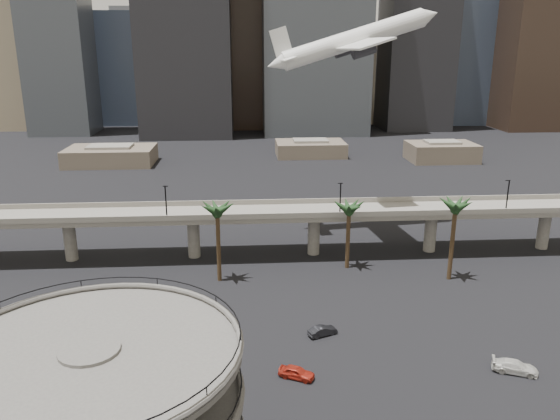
{
  "coord_description": "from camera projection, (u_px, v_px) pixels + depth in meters",
  "views": [
    {
      "loc": [
        -1.7,
        -39.4,
        36.99
      ],
      "look_at": [
        2.91,
        28.0,
        16.73
      ],
      "focal_mm": 35.0,
      "sensor_mm": 36.0,
      "label": 1
    }
  ],
  "objects": [
    {
      "name": "overpass",
      "position": [
        254.0,
        217.0,
        98.83
      ],
      "size": [
        130.0,
        9.3,
        14.7
      ],
      "color": "slate",
      "rests_on": "ground"
    },
    {
      "name": "palm_trees",
      "position": [
        341.0,
        211.0,
        88.69
      ],
      "size": [
        42.4,
        10.4,
        14.0
      ],
      "color": "#412F1C",
      "rests_on": "ground"
    },
    {
      "name": "low_buildings",
      "position": [
        269.0,
        152.0,
        184.0
      ],
      "size": [
        135.0,
        27.5,
        6.8
      ],
      "color": "brown",
      "rests_on": "ground"
    },
    {
      "name": "skyline",
      "position": [
        278.0,
        18.0,
        242.62
      ],
      "size": [
        269.0,
        86.0,
        135.09
      ],
      "color": "#86735C",
      "rests_on": "ground"
    },
    {
      "name": "airborne_jet",
      "position": [
        353.0,
        40.0,
        105.41
      ],
      "size": [
        35.25,
        31.49,
        13.48
      ],
      "rotation": [
        0.0,
        -0.29,
        0.12
      ],
      "color": "white",
      "rests_on": "ground"
    },
    {
      "name": "car_a",
      "position": [
        297.0,
        372.0,
        63.31
      ],
      "size": [
        4.54,
        3.32,
        1.44
      ],
      "primitive_type": "imported",
      "rotation": [
        0.0,
        0.0,
        1.13
      ],
      "color": "#B02819",
      "rests_on": "ground"
    },
    {
      "name": "car_b",
      "position": [
        323.0,
        331.0,
        72.7
      ],
      "size": [
        4.24,
        2.82,
        1.32
      ],
      "primitive_type": "imported",
      "rotation": [
        0.0,
        0.0,
        1.96
      ],
      "color": "black",
      "rests_on": "ground"
    },
    {
      "name": "car_c",
      "position": [
        515.0,
        367.0,
        64.38
      ],
      "size": [
        5.59,
        3.84,
        1.5
      ],
      "primitive_type": "imported",
      "rotation": [
        0.0,
        0.0,
        1.2
      ],
      "color": "silver",
      "rests_on": "ground"
    }
  ]
}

